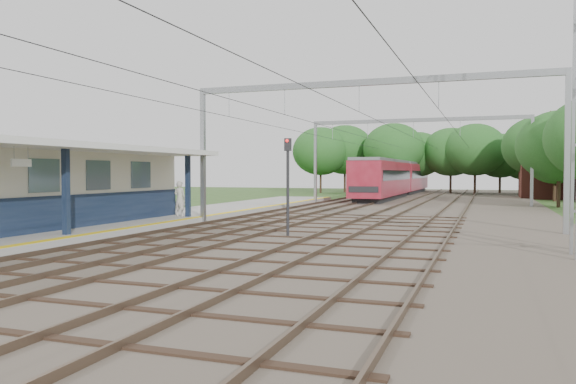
% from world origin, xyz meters
% --- Properties ---
extents(ground, '(160.00, 160.00, 0.00)m').
position_xyz_m(ground, '(0.00, 0.00, 0.00)').
color(ground, '#2D4C1E').
rests_on(ground, ground).
extents(ballast_bed, '(18.00, 90.00, 0.10)m').
position_xyz_m(ballast_bed, '(4.00, 30.00, 0.05)').
color(ballast_bed, '#473D33').
rests_on(ballast_bed, ground).
extents(platform, '(5.00, 52.00, 0.35)m').
position_xyz_m(platform, '(-7.50, 14.00, 0.17)').
color(platform, gray).
rests_on(platform, ground).
extents(yellow_stripe, '(0.45, 52.00, 0.01)m').
position_xyz_m(yellow_stripe, '(-5.25, 14.00, 0.35)').
color(yellow_stripe, yellow).
rests_on(yellow_stripe, platform).
extents(station_building, '(3.41, 18.00, 3.40)m').
position_xyz_m(station_building, '(-8.88, 7.00, 2.04)').
color(station_building, beige).
rests_on(station_building, platform).
extents(canopy, '(6.40, 20.00, 3.44)m').
position_xyz_m(canopy, '(-7.77, 6.00, 3.64)').
color(canopy, '#111D35').
rests_on(canopy, platform).
extents(rail_tracks, '(11.80, 88.00, 0.15)m').
position_xyz_m(rail_tracks, '(1.50, 30.00, 0.18)').
color(rail_tracks, brown).
rests_on(rail_tracks, ballast_bed).
extents(catenary_system, '(17.22, 88.00, 7.00)m').
position_xyz_m(catenary_system, '(3.39, 25.28, 5.51)').
color(catenary_system, gray).
rests_on(catenary_system, ground).
extents(tree_band, '(31.72, 30.88, 8.82)m').
position_xyz_m(tree_band, '(3.84, 57.12, 4.92)').
color(tree_band, '#382619').
rests_on(tree_band, ground).
extents(house_far, '(8.00, 6.12, 8.66)m').
position_xyz_m(house_far, '(16.00, 52.00, 3.23)').
color(house_far, brown).
rests_on(house_far, ground).
extents(person, '(0.72, 0.51, 1.87)m').
position_xyz_m(person, '(-6.38, 15.00, 1.29)').
color(person, beige).
rests_on(person, platform).
extents(train, '(2.89, 36.01, 3.80)m').
position_xyz_m(train, '(-0.50, 51.45, 2.12)').
color(train, black).
rests_on(train, ballast_bed).
extents(signal_post, '(0.30, 0.27, 4.04)m').
position_xyz_m(signal_post, '(1.35, 10.30, 2.48)').
color(signal_post, black).
rests_on(signal_post, ground).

